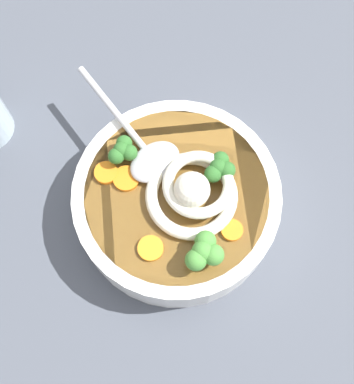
# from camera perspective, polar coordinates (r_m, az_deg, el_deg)

# --- Properties ---
(table_slab) EXTENTS (1.25, 1.25, 0.03)m
(table_slab) POSITION_cam_1_polar(r_m,az_deg,el_deg) (0.66, -1.39, -2.13)
(table_slab) COLOR #474C56
(table_slab) RESTS_ON ground
(soup_bowl) EXTENTS (0.23, 0.23, 0.06)m
(soup_bowl) POSITION_cam_1_polar(r_m,az_deg,el_deg) (0.61, 0.00, -0.99)
(soup_bowl) COLOR white
(soup_bowl) RESTS_ON table_slab
(noodle_pile) EXTENTS (0.11, 0.11, 0.04)m
(noodle_pile) POSITION_cam_1_polar(r_m,az_deg,el_deg) (0.56, 1.88, 0.35)
(noodle_pile) COLOR silver
(noodle_pile) RESTS_ON soup_bowl
(soup_spoon) EXTENTS (0.13, 0.16, 0.02)m
(soup_spoon) POSITION_cam_1_polar(r_m,az_deg,el_deg) (0.59, -3.22, 4.29)
(soup_spoon) COLOR #B7B7BC
(soup_spoon) RESTS_ON soup_bowl
(broccoli_floret_right) EXTENTS (0.04, 0.03, 0.03)m
(broccoli_floret_right) POSITION_cam_1_polar(r_m,az_deg,el_deg) (0.58, -5.92, 4.50)
(broccoli_floret_right) COLOR #7A9E60
(broccoli_floret_right) RESTS_ON soup_bowl
(broccoli_floret_center) EXTENTS (0.04, 0.03, 0.03)m
(broccoli_floret_center) POSITION_cam_1_polar(r_m,az_deg,el_deg) (0.57, 4.65, 2.63)
(broccoli_floret_center) COLOR #7A9E60
(broccoli_floret_center) RESTS_ON soup_bowl
(broccoli_floret_beside_noodles) EXTENTS (0.04, 0.04, 0.04)m
(broccoli_floret_beside_noodles) POSITION_cam_1_polar(r_m,az_deg,el_deg) (0.54, 2.98, -6.53)
(broccoli_floret_beside_noodles) COLOR #7A9E60
(broccoli_floret_beside_noodles) RESTS_ON soup_bowl
(carrot_slice_left) EXTENTS (0.03, 0.03, 0.00)m
(carrot_slice_left) POSITION_cam_1_polar(r_m,az_deg,el_deg) (0.56, -2.90, -6.13)
(carrot_slice_left) COLOR orange
(carrot_slice_left) RESTS_ON soup_bowl
(carrot_slice_extra_b) EXTENTS (0.03, 0.03, 0.01)m
(carrot_slice_extra_b) POSITION_cam_1_polar(r_m,az_deg,el_deg) (0.59, -7.62, 2.41)
(carrot_slice_extra_b) COLOR orange
(carrot_slice_extra_b) RESTS_ON soup_bowl
(carrot_slice_rear) EXTENTS (0.02, 0.02, 0.01)m
(carrot_slice_rear) POSITION_cam_1_polar(r_m,az_deg,el_deg) (0.57, 6.00, -4.15)
(carrot_slice_rear) COLOR orange
(carrot_slice_rear) RESTS_ON soup_bowl
(carrot_slice_extra_a) EXTENTS (0.03, 0.03, 0.01)m
(carrot_slice_extra_a) POSITION_cam_1_polar(r_m,az_deg,el_deg) (0.58, -5.67, 1.12)
(carrot_slice_extra_a) COLOR orange
(carrot_slice_extra_a) RESTS_ON soup_bowl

